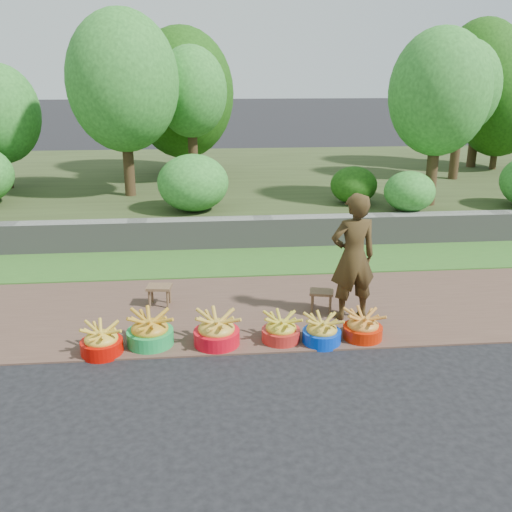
{
  "coord_description": "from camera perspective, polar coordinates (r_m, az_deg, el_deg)",
  "views": [
    {
      "loc": [
        -1.04,
        -5.77,
        3.07
      ],
      "look_at": [
        -0.38,
        1.3,
        0.75
      ],
      "focal_mm": 40.0,
      "sensor_mm": 36.0,
      "label": 1
    }
  ],
  "objects": [
    {
      "name": "grass_verge",
      "position": [
        9.58,
        1.18,
        -0.47
      ],
      "size": [
        80.0,
        1.5,
        0.04
      ],
      "primitive_type": "cube",
      "color": "#336822",
      "rests_on": "ground"
    },
    {
      "name": "dirt_shoulder",
      "position": [
        7.73,
        2.86,
        -5.25
      ],
      "size": [
        80.0,
        2.5,
        0.02
      ],
      "primitive_type": "cube",
      "color": "brown",
      "rests_on": "ground"
    },
    {
      "name": "basin_e",
      "position": [
        6.78,
        6.59,
        -7.52
      ],
      "size": [
        0.45,
        0.45,
        0.34
      ],
      "color": "#0434BF",
      "rests_on": "ground"
    },
    {
      "name": "basin_b",
      "position": [
        6.79,
        -10.56,
        -7.42
      ],
      "size": [
        0.54,
        0.54,
        0.4
      ],
      "color": "green",
      "rests_on": "ground"
    },
    {
      "name": "stool_right",
      "position": [
        7.61,
        6.58,
        -3.88
      ],
      "size": [
        0.36,
        0.3,
        0.27
      ],
      "rotation": [
        0.0,
        0.0,
        -0.24
      ],
      "color": "brown",
      "rests_on": "dirt_shoulder"
    },
    {
      "name": "earth_bank",
      "position": [
        15.07,
        -1.3,
        7.32
      ],
      "size": [
        80.0,
        10.0,
        0.5
      ],
      "primitive_type": "cube",
      "color": "#35421E",
      "rests_on": "ground"
    },
    {
      "name": "vegetation",
      "position": [
        14.68,
        14.02,
        15.33
      ],
      "size": [
        35.45,
        7.41,
        3.99
      ],
      "color": "#382916",
      "rests_on": "earth_bank"
    },
    {
      "name": "basin_a",
      "position": [
        6.73,
        -15.2,
        -8.24
      ],
      "size": [
        0.47,
        0.47,
        0.35
      ],
      "color": "#BD0A02",
      "rests_on": "ground"
    },
    {
      "name": "basin_c",
      "position": [
        6.7,
        -3.97,
        -7.53
      ],
      "size": [
        0.54,
        0.54,
        0.4
      ],
      "color": "red",
      "rests_on": "ground"
    },
    {
      "name": "basin_d",
      "position": [
        6.78,
        2.51,
        -7.4
      ],
      "size": [
        0.46,
        0.46,
        0.34
      ],
      "color": "#AB201B",
      "rests_on": "ground"
    },
    {
      "name": "stool_left",
      "position": [
        7.82,
        -9.64,
        -3.35
      ],
      "size": [
        0.35,
        0.29,
        0.28
      ],
      "rotation": [
        0.0,
        0.0,
        -0.13
      ],
      "color": "brown",
      "rests_on": "dirt_shoulder"
    },
    {
      "name": "ground_plane",
      "position": [
        6.62,
        4.4,
        -9.6
      ],
      "size": [
        120.0,
        120.0,
        0.0
      ],
      "primitive_type": "plane",
      "color": "black",
      "rests_on": "ground"
    },
    {
      "name": "retaining_wall",
      "position": [
        10.31,
        0.66,
        2.37
      ],
      "size": [
        80.0,
        0.35,
        0.55
      ],
      "primitive_type": "cube",
      "color": "slate",
      "rests_on": "ground"
    },
    {
      "name": "vendor_woman",
      "position": [
        7.24,
        9.69,
        -0.12
      ],
      "size": [
        0.65,
        0.48,
        1.64
      ],
      "primitive_type": "imported",
      "rotation": [
        0.0,
        0.0,
        3.29
      ],
      "color": "black",
      "rests_on": "dirt_shoulder"
    },
    {
      "name": "basin_f",
      "position": [
        6.95,
        10.63,
        -7.01
      ],
      "size": [
        0.47,
        0.47,
        0.35
      ],
      "color": "#BA1C04",
      "rests_on": "ground"
    }
  ]
}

